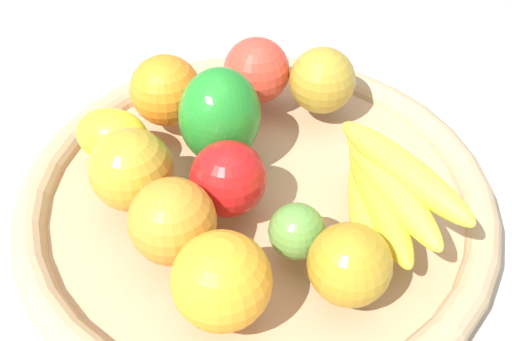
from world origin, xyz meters
The scene contains 14 objects.
ground_plane centered at (0.00, 0.00, 0.00)m, with size 2.40×2.40×0.00m, color #B6AFA2.
basket centered at (0.00, 0.00, 0.02)m, with size 0.45×0.45×0.04m.
bell_pepper centered at (0.01, 0.06, 0.09)m, with size 0.08×0.08×0.10m, color #228928.
banana_bunch centered at (0.05, -0.11, 0.08)m, with size 0.13×0.16×0.07m.
orange_1 centered at (-0.10, -0.01, 0.08)m, with size 0.07×0.07×0.07m, color orange.
apple_3 centered at (-0.09, 0.07, 0.08)m, with size 0.07×0.07×0.07m, color gold.
apple_1 centered at (0.10, 0.09, 0.08)m, with size 0.07×0.07×0.07m, color #DC3E2E.
lime_0 centered at (-0.03, -0.08, 0.06)m, with size 0.05×0.05×0.05m, color #5B903C.
lemon_0 centered at (-0.07, 0.13, 0.07)m, with size 0.07×0.05×0.05m, color yellow.
orange_2 centered at (-0.12, -0.08, 0.08)m, with size 0.08×0.08×0.08m, color orange.
orange_0 centered at (0.01, 0.13, 0.08)m, with size 0.07×0.07×0.07m, color orange.
apple_2 centered at (0.13, 0.03, 0.08)m, with size 0.07×0.07×0.07m, color #B08E2D.
apple_4 centered at (-0.03, 0.00, 0.07)m, with size 0.07×0.07×0.07m, color red.
apple_0 centered at (-0.03, -0.13, 0.07)m, with size 0.07×0.07×0.07m, color #B48622.
Camera 1 is at (-0.31, -0.30, 0.47)m, focal length 46.01 mm.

